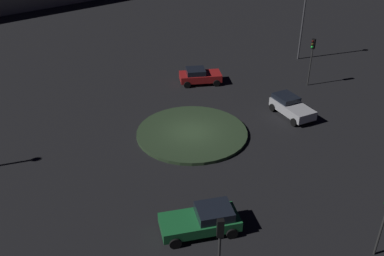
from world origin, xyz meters
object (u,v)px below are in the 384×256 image
(car_red, at_px, (199,76))
(traffic_light_east, at_px, (220,242))
(streetlamp_northwest, at_px, (304,12))
(car_silver, at_px, (291,107))
(traffic_light_northwest, at_px, (312,53))
(car_green, at_px, (203,220))

(car_red, distance_m, traffic_light_east, 23.74)
(car_red, height_order, streetlamp_northwest, streetlamp_northwest)
(car_silver, relative_size, traffic_light_northwest, 0.92)
(car_silver, relative_size, streetlamp_northwest, 0.52)
(traffic_light_east, height_order, traffic_light_northwest, traffic_light_northwest)
(car_green, xyz_separation_m, streetlamp_northwest, (-27.52, 5.41, 4.31))
(car_green, xyz_separation_m, traffic_light_east, (3.83, 1.37, 2.38))
(car_green, relative_size, streetlamp_northwest, 0.59)
(car_silver, xyz_separation_m, car_green, (14.48, -4.64, -0.02))
(traffic_light_east, distance_m, traffic_light_northwest, 25.02)
(traffic_light_east, distance_m, streetlamp_northwest, 31.66)
(traffic_light_northwest, bearing_deg, traffic_light_east, 27.99)
(car_silver, bearing_deg, car_red, -157.82)
(traffic_light_northwest, distance_m, streetlamp_northwest, 7.09)
(traffic_light_east, height_order, streetlamp_northwest, streetlamp_northwest)
(car_green, distance_m, traffic_light_northwest, 21.77)
(car_silver, xyz_separation_m, traffic_light_east, (18.31, -3.27, 2.37))
(car_green, bearing_deg, streetlamp_northwest, -126.04)
(car_green, relative_size, traffic_light_east, 1.05)
(car_red, distance_m, traffic_light_northwest, 10.37)
(car_red, relative_size, car_silver, 1.02)
(car_red, xyz_separation_m, car_green, (19.23, 3.78, 0.00))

